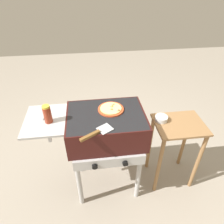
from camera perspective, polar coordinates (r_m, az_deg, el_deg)
The scene contains 7 objects.
ground_plane at distance 2.28m, azimuth -1.32°, elevation -19.15°, with size 8.00×8.00×0.00m, color gray.
grill at distance 1.71m, azimuth -2.12°, elevation -4.69°, with size 0.96×0.53×0.90m.
pizza_cheese at distance 1.67m, azimuth -0.26°, elevation 0.91°, with size 0.22×0.22×0.04m.
sauce_jar at distance 1.58m, azimuth -17.83°, elevation -0.58°, with size 0.06×0.06×0.15m.
spatula at distance 1.45m, azimuth -4.44°, elevation -5.88°, with size 0.25×0.18×0.02m.
prep_table at distance 2.02m, azimuth 17.56°, elevation -7.72°, with size 0.44×0.36×0.74m.
topping_bowl_near at distance 1.87m, azimuth 13.78°, elevation -1.83°, with size 0.11×0.11×0.04m.
Camera 1 is at (-0.12, -1.30, 1.87)m, focal length 32.29 mm.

